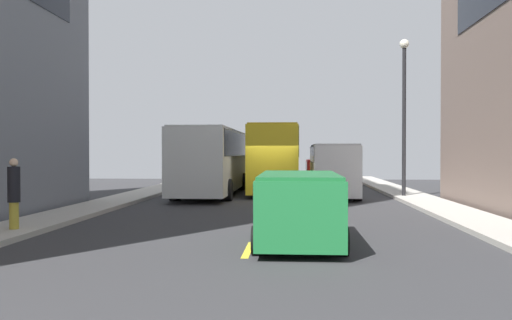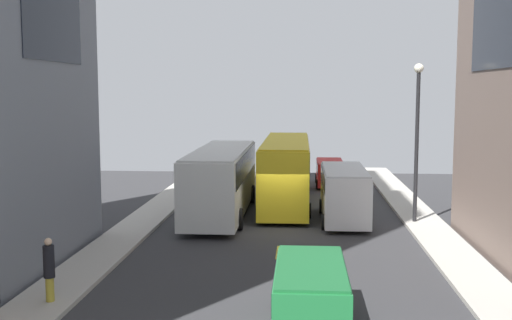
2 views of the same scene
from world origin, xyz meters
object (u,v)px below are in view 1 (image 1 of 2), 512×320
object	(u,v)px
streetcar_yellow	(276,154)
car_red_0	(319,170)
delivery_van_white	(333,166)
pedestrian_crossing_near	(14,191)
city_bus_white	(212,156)
car_green_1	(299,203)

from	to	relation	value
streetcar_yellow	car_red_0	world-z (taller)	streetcar_yellow
delivery_van_white	pedestrian_crossing_near	bearing A→B (deg)	-126.60
car_red_0	streetcar_yellow	bearing A→B (deg)	-112.11
car_red_0	pedestrian_crossing_near	distance (m)	25.54
city_bus_white	delivery_van_white	world-z (taller)	city_bus_white
streetcar_yellow	pedestrian_crossing_near	size ratio (longest dim) A/B	6.53
city_bus_white	car_green_1	bearing A→B (deg)	-73.85
streetcar_yellow	city_bus_white	bearing A→B (deg)	-134.52
city_bus_white	streetcar_yellow	size ratio (longest dim) A/B	0.91
pedestrian_crossing_near	delivery_van_white	bearing A→B (deg)	-102.50
streetcar_yellow	car_green_1	xyz separation A→B (m)	(1.12, -18.14, -1.12)
delivery_van_white	car_green_1	size ratio (longest dim) A/B	1.42
city_bus_white	car_red_0	size ratio (longest dim) A/B	2.56
car_green_1	pedestrian_crossing_near	world-z (taller)	pedestrian_crossing_near
city_bus_white	car_green_1	xyz separation A→B (m)	(4.31, -14.90, -1.01)
city_bus_white	pedestrian_crossing_near	distance (m)	14.24
delivery_van_white	car_green_1	distance (m)	13.83
delivery_van_white	pedestrian_crossing_near	xyz separation A→B (m)	(-9.38, -12.64, -0.36)
streetcar_yellow	pedestrian_crossing_near	bearing A→B (deg)	-110.74
city_bus_white	streetcar_yellow	xyz separation A→B (m)	(3.19, 3.24, 0.12)
car_green_1	pedestrian_crossing_near	bearing A→B (deg)	171.97
delivery_van_white	car_red_0	distance (m)	11.20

